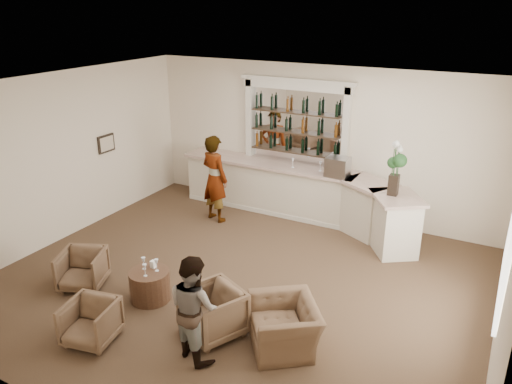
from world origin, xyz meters
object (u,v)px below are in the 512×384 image
Objects in this scene: guest at (194,307)px; armchair_left at (82,269)px; bar_counter at (300,194)px; flower_vase at (396,165)px; cocktail_table at (150,285)px; armchair_center at (91,322)px; armchair_right at (213,312)px; espresso_machine at (338,167)px; sommelier at (215,179)px; armchair_far at (284,326)px.

guest is 2.08× the size of armchair_left.
flower_vase reaches higher than bar_counter.
bar_counter is 4.21m from cocktail_table.
cocktail_table is at bearing -129.62° from flower_vase.
armchair_right is (1.42, 0.95, 0.05)m from armchair_center.
guest is 1.59m from armchair_center.
armchair_center is 5.80m from flower_vase.
espresso_machine is (0.84, -0.07, 0.77)m from bar_counter.
armchair_right is (0.57, -4.41, -0.21)m from bar_counter.
espresso_machine reaches higher than guest.
sommelier is at bearing -159.30° from espresso_machine.
sommelier is 2.62m from espresso_machine.
bar_counter is at bearing 175.97° from espresso_machine.
armchair_far is (1.02, 0.25, -0.04)m from armchair_right.
cocktail_table is 4.51m from espresso_machine.
armchair_left is 3.65m from armchair_far.
armchair_far is 0.98× the size of flower_vase.
armchair_center is 1.50× the size of espresso_machine.
sommelier is at bearing -149.32° from bar_counter.
flower_vase reaches higher than sommelier.
armchair_right is 0.77× the size of flower_vase.
bar_counter is 12.43× the size of espresso_machine.
armchair_center is at bearing -121.83° from flower_vase.
sommelier reaches higher than guest.
cocktail_table is 0.43× the size of guest.
armchair_center is 1.71m from armchair_right.
armchair_right reaches higher than armchair_far.
cocktail_table is at bearing -7.73° from guest.
armchair_left is at bearing -115.34° from bar_counter.
armchair_left is 2.63m from armchair_right.
guest is at bearing -28.69° from cocktail_table.
armchair_center is at bearing -63.76° from armchair_left.
flower_vase is (3.71, 0.37, 0.77)m from sommelier.
bar_counter is at bearing 69.34° from armchair_center.
guest is 1.87× the size of armchair_right.
bar_counter is at bearing -62.08° from guest.
armchair_left is at bearing -137.86° from flower_vase.
guest is at bearing -90.89° from armchair_far.
sommelier is 4.52m from armchair_center.
sommelier is at bearing -174.31° from flower_vase.
sommelier is 4.57m from armchair_far.
guest reaches higher than cocktail_table.
bar_counter is 1.90m from sommelier.
armchair_left is 0.90× the size of armchair_right.
cocktail_table is 1.24m from armchair_center.
guest is at bearing -61.16° from armchair_right.
guest is 2.18× the size of armchair_center.
armchair_center is at bearing -120.74° from armchair_right.
armchair_center is 2.72m from armchair_far.
bar_counter reaches higher than armchair_far.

